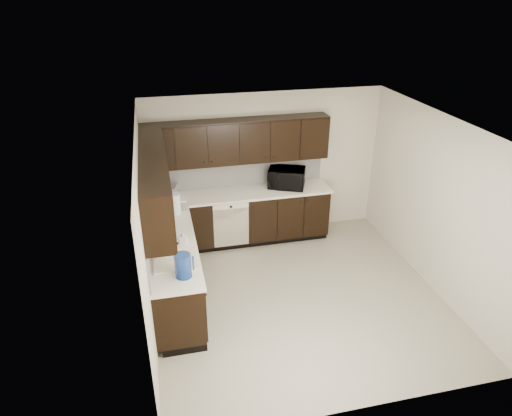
# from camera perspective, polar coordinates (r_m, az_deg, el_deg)

# --- Properties ---
(floor) EXTENTS (4.00, 4.00, 0.00)m
(floor) POSITION_cam_1_polar(r_m,az_deg,el_deg) (6.71, 5.16, -10.87)
(floor) COLOR #A7A08A
(floor) RESTS_ON ground
(ceiling) EXTENTS (4.00, 4.00, 0.00)m
(ceiling) POSITION_cam_1_polar(r_m,az_deg,el_deg) (5.57, 6.21, 10.06)
(ceiling) COLOR white
(ceiling) RESTS_ON wall_back
(wall_back) EXTENTS (4.00, 0.02, 2.50)m
(wall_back) POSITION_cam_1_polar(r_m,az_deg,el_deg) (7.79, 1.08, 5.33)
(wall_back) COLOR beige
(wall_back) RESTS_ON floor
(wall_left) EXTENTS (0.02, 4.00, 2.50)m
(wall_left) POSITION_cam_1_polar(r_m,az_deg,el_deg) (5.78, -13.60, -3.43)
(wall_left) COLOR beige
(wall_left) RESTS_ON floor
(wall_right) EXTENTS (0.02, 4.00, 2.50)m
(wall_right) POSITION_cam_1_polar(r_m,az_deg,el_deg) (6.89, 21.65, 0.44)
(wall_right) COLOR beige
(wall_right) RESTS_ON floor
(wall_front) EXTENTS (4.00, 0.02, 2.50)m
(wall_front) POSITION_cam_1_polar(r_m,az_deg,el_deg) (4.50, 13.72, -13.05)
(wall_front) COLOR beige
(wall_front) RESTS_ON floor
(lower_cabinets) EXTENTS (3.00, 2.80, 0.90)m
(lower_cabinets) POSITION_cam_1_polar(r_m,az_deg,el_deg) (7.19, -5.09, -4.09)
(lower_cabinets) COLOR black
(lower_cabinets) RESTS_ON floor
(countertop) EXTENTS (3.03, 2.83, 0.04)m
(countertop) POSITION_cam_1_polar(r_m,az_deg,el_deg) (6.95, -5.27, -0.50)
(countertop) COLOR white
(countertop) RESTS_ON lower_cabinets
(backsplash) EXTENTS (3.00, 2.80, 0.48)m
(backsplash) POSITION_cam_1_polar(r_m,az_deg,el_deg) (7.00, -7.30, 1.98)
(backsplash) COLOR silver
(backsplash) RESTS_ON countertop
(upper_cabinets) EXTENTS (3.00, 2.80, 0.70)m
(upper_cabinets) POSITION_cam_1_polar(r_m,az_deg,el_deg) (6.69, -6.49, 6.29)
(upper_cabinets) COLOR black
(upper_cabinets) RESTS_ON wall_back
(dishwasher) EXTENTS (0.58, 0.04, 0.78)m
(dishwasher) POSITION_cam_1_polar(r_m,az_deg,el_deg) (7.42, -3.12, -1.80)
(dishwasher) COLOR beige
(dishwasher) RESTS_ON lower_cabinets
(sink) EXTENTS (0.54, 0.82, 0.42)m
(sink) POSITION_cam_1_polar(r_m,az_deg,el_deg) (5.95, -10.15, -6.27)
(sink) COLOR beige
(sink) RESTS_ON countertop
(microwave) EXTENTS (0.71, 0.61, 0.33)m
(microwave) POSITION_cam_1_polar(r_m,az_deg,el_deg) (7.67, 3.84, 3.79)
(microwave) COLOR black
(microwave) RESTS_ON countertop
(soap_bottle_a) EXTENTS (0.12, 0.12, 0.20)m
(soap_bottle_a) POSITION_cam_1_polar(r_m,az_deg,el_deg) (6.06, -9.07, -3.74)
(soap_bottle_a) COLOR gray
(soap_bottle_a) RESTS_ON countertop
(soap_bottle_b) EXTENTS (0.12, 0.12, 0.26)m
(soap_bottle_b) POSITION_cam_1_polar(r_m,az_deg,el_deg) (6.11, -11.57, -3.45)
(soap_bottle_b) COLOR gray
(soap_bottle_b) RESTS_ON countertop
(toaster_oven) EXTENTS (0.45, 0.38, 0.24)m
(toaster_oven) POSITION_cam_1_polar(r_m,az_deg,el_deg) (7.38, -11.30, 1.97)
(toaster_oven) COLOR silver
(toaster_oven) RESTS_ON countertop
(storage_bin) EXTENTS (0.45, 0.36, 0.16)m
(storage_bin) POSITION_cam_1_polar(r_m,az_deg,el_deg) (7.08, -10.58, 0.60)
(storage_bin) COLOR white
(storage_bin) RESTS_ON countertop
(blue_pitcher) EXTENTS (0.20, 0.20, 0.29)m
(blue_pitcher) POSITION_cam_1_polar(r_m,az_deg,el_deg) (5.42, -9.10, -7.13)
(blue_pitcher) COLOR navy
(blue_pitcher) RESTS_ON countertop
(teal_tumbler) EXTENTS (0.10, 0.10, 0.19)m
(teal_tumbler) POSITION_cam_1_polar(r_m,az_deg,el_deg) (7.08, -9.99, 0.76)
(teal_tumbler) COLOR #0D9191
(teal_tumbler) RESTS_ON countertop
(paper_towel_roll) EXTENTS (0.18, 0.18, 0.32)m
(paper_towel_roll) POSITION_cam_1_polar(r_m,az_deg,el_deg) (6.86, -10.02, 0.50)
(paper_towel_roll) COLOR white
(paper_towel_roll) RESTS_ON countertop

